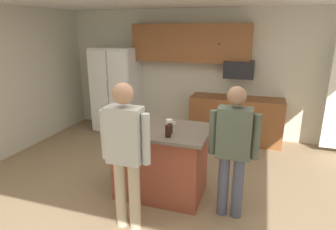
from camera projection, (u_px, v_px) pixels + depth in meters
floor at (169, 200)px, 3.83m from camera, size 7.04×7.04×0.00m
back_wall at (211, 74)px, 6.00m from camera, size 6.40×0.10×2.60m
cabinet_run_upper at (190, 43)px, 5.76m from camera, size 2.40×0.38×0.75m
cabinet_run_lower at (236, 119)px, 5.78m from camera, size 1.80×0.63×0.90m
refrigerator at (117, 90)px, 6.33m from camera, size 0.93×0.76×1.82m
microwave_over_range at (239, 69)px, 5.51m from camera, size 0.56×0.40×0.32m
kitchen_island at (161, 161)px, 3.88m from camera, size 1.27×0.87×0.96m
person_host_foreground at (125, 148)px, 3.06m from camera, size 0.57×0.22×1.69m
person_guest_right at (233, 145)px, 3.28m from camera, size 0.57×0.22×1.61m
glass_pilsner at (168, 131)px, 3.42m from camera, size 0.07×0.07×0.15m
tumbler_amber at (144, 117)px, 3.93m from camera, size 0.06×0.06×0.16m
glass_stout_tall at (170, 129)px, 3.54m from camera, size 0.07×0.07×0.12m
mug_ceramic_white at (169, 123)px, 3.79m from camera, size 0.13×0.09×0.10m
mug_blue_stoneware at (123, 127)px, 3.63m from camera, size 0.13×0.08×0.11m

